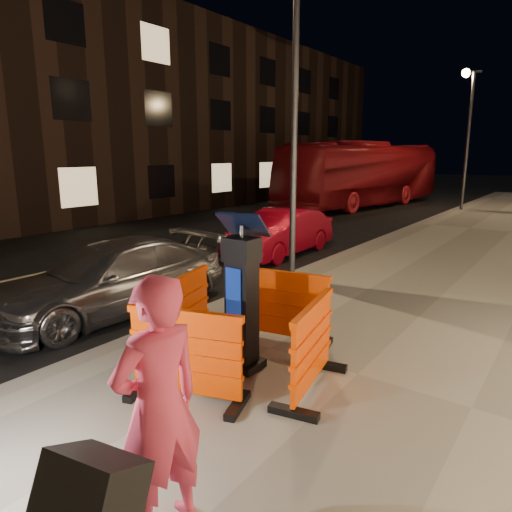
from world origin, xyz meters
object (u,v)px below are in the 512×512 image
Objects in this scene: parking_kiosk at (242,296)px; man at (158,408)px; car_red at (280,255)px; barrier_kerbside at (185,312)px; barrier_bldgside at (312,347)px; barrier_front at (186,356)px; bus_doubledecker at (362,206)px; barrier_back at (285,307)px; car_silver at (115,312)px.

man is (1.04, -2.24, 0.01)m from parking_kiosk.
car_red is 9.53m from man.
barrier_bldgside is at bearing -105.52° from barrier_kerbside.
parking_kiosk is at bearing -145.24° from man.
barrier_front reaches higher than car_red.
parking_kiosk is 0.15× the size of bus_doubledecker.
bus_doubledecker reaches higher than car_red.
bus_doubledecker is (-2.93, 12.40, 0.00)m from car_red.
barrier_kerbside is at bearing -145.52° from barrier_back.
barrier_back is at bearing -63.04° from bus_doubledecker.
barrier_front is 1.90m from barrier_back.
parking_kiosk is 1.40× the size of barrier_front.
parking_kiosk is 3.46m from car_silver.
parking_kiosk is 1.40× the size of barrier_bldgside.
car_silver is at bearing 60.16° from barrier_kerbside.
parking_kiosk reaches higher than car_red.
barrier_kerbside is 1.90m from barrier_bldgside.
barrier_kerbside is 19.30m from bus_doubledecker.
parking_kiosk is 2.47m from man.
bus_doubledecker is (-7.29, 18.52, -0.65)m from barrier_bldgside.
car_red is (-3.41, 7.07, -0.65)m from barrier_front.
barrier_bldgside is at bearing 26.48° from barrier_front.
barrier_front is at bearing 123.48° from barrier_bldgside.
barrier_back is (0.00, 1.90, 0.00)m from barrier_front.
barrier_bldgside is (0.95, 0.95, 0.00)m from barrier_front.
parking_kiosk reaches higher than barrier_front.
barrier_kerbside is at bearing 78.48° from barrier_bldgside.
man is at bearing -63.31° from bus_doubledecker.
barrier_kerbside is at bearing 166.48° from parking_kiosk.
barrier_front is at bearing -20.12° from car_silver.
parking_kiosk is 19.60m from bus_doubledecker.
parking_kiosk is at bearing -5.02° from car_silver.
barrier_back is 18.69m from bus_doubledecker.
man reaches higher than parking_kiosk.
parking_kiosk is 1.03m from barrier_back.
barrier_kerbside is (-0.95, 0.00, -0.39)m from parking_kiosk.
bus_doubledecker is (-5.39, 18.52, -0.65)m from barrier_kerbside.
barrier_bldgside is 0.31× the size of car_silver.
barrier_kerbside reaches higher than car_silver.
car_red reaches higher than car_silver.
barrier_bldgside is at bearing -61.39° from bus_doubledecker.
barrier_back is at bearing 33.48° from barrier_bldgside.
bus_doubledecker reaches higher than barrier_back.
car_red is 0.32× the size of bus_doubledecker.
barrier_kerbside is 0.70× the size of man.
barrier_front and barrier_kerbside have the same top height.
car_red is 12.74m from bus_doubledecker.
barrier_bldgside is 0.11× the size of bus_doubledecker.
barrier_back is at bearing 71.48° from barrier_front.
barrier_bldgside is at bearing -2.74° from car_silver.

